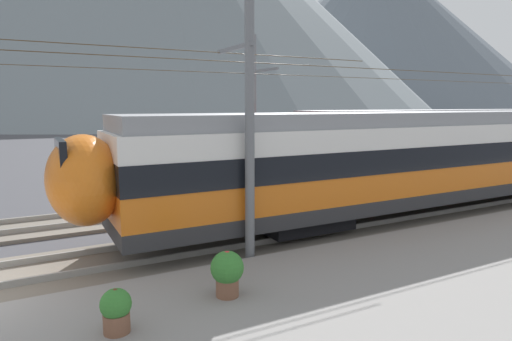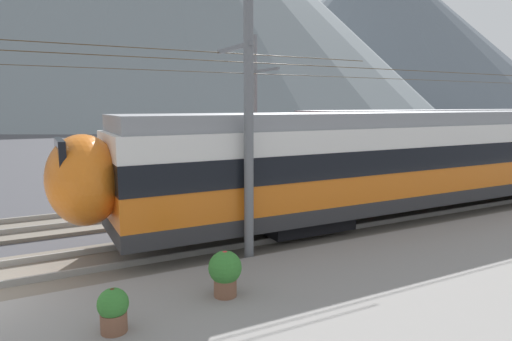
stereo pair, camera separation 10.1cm
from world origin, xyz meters
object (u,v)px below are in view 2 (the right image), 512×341
catenary_mast_far_side (256,111)px  potted_plant_platform_edge (225,270)px  train_near_platform (480,152)px  potted_plant_by_shelter (113,308)px  catenary_mast_mid (246,109)px

catenary_mast_far_side → potted_plant_platform_edge: catenary_mast_far_side is taller
potted_plant_platform_edge → train_near_platform: bearing=16.2°
potted_plant_by_shelter → potted_plant_platform_edge: bearing=10.6°
potted_plant_platform_edge → catenary_mast_mid: bearing=54.4°
train_near_platform → catenary_mast_mid: size_ratio=0.66×
catenary_mast_far_side → potted_plant_by_shelter: (-8.21, -10.57, -3.08)m
train_near_platform → catenary_mast_far_side: bearing=136.9°
train_near_platform → potted_plant_platform_edge: train_near_platform is taller
catenary_mast_far_side → train_near_platform: bearing=-43.1°
train_near_platform → potted_plant_by_shelter: 15.71m
catenary_mast_far_side → potted_plant_by_shelter: catenary_mast_far_side is taller
train_near_platform → catenary_mast_mid: bearing=-172.1°
train_near_platform → catenary_mast_mid: 11.55m
train_near_platform → catenary_mast_far_side: size_ratio=0.66×
catenary_mast_mid → potted_plant_platform_edge: (-1.54, -2.16, -3.16)m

